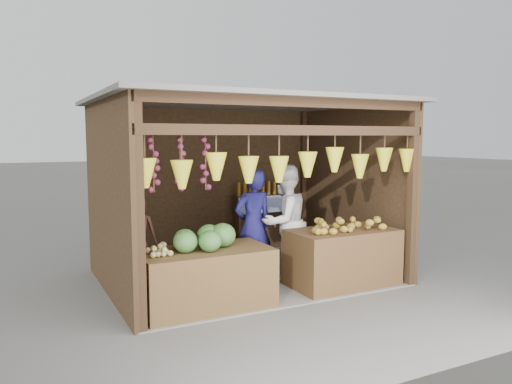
# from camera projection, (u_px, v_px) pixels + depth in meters

# --- Properties ---
(ground) EXTENTS (80.00, 80.00, 0.00)m
(ground) POSITION_uv_depth(u_px,v_px,m) (245.00, 277.00, 7.58)
(ground) COLOR #514F49
(ground) RESTS_ON ground
(stall_structure) EXTENTS (4.30, 3.30, 2.66)m
(stall_structure) POSITION_uv_depth(u_px,v_px,m) (244.00, 168.00, 7.35)
(stall_structure) COLOR slate
(stall_structure) RESTS_ON ground
(back_shelf) EXTENTS (1.25, 0.32, 1.32)m
(back_shelf) POSITION_uv_depth(u_px,v_px,m) (266.00, 206.00, 9.10)
(back_shelf) COLOR #382314
(back_shelf) RESTS_ON ground
(counter_left) EXTENTS (1.62, 0.85, 0.75)m
(counter_left) POSITION_uv_depth(u_px,v_px,m) (205.00, 279.00, 6.16)
(counter_left) COLOR #54361C
(counter_left) RESTS_ON ground
(counter_right) EXTENTS (1.51, 0.85, 0.81)m
(counter_right) POSITION_uv_depth(u_px,v_px,m) (342.00, 258.00, 7.10)
(counter_right) COLOR #493118
(counter_right) RESTS_ON ground
(stool) EXTENTS (0.33, 0.33, 0.31)m
(stool) POSITION_uv_depth(u_px,v_px,m) (139.00, 279.00, 6.94)
(stool) COLOR black
(stool) RESTS_ON ground
(man_standing) EXTENTS (0.62, 0.43, 1.66)m
(man_standing) POSITION_uv_depth(u_px,v_px,m) (253.00, 226.00, 7.27)
(man_standing) COLOR #191654
(man_standing) RESTS_ON ground
(woman_standing) EXTENTS (0.99, 0.87, 1.72)m
(woman_standing) POSITION_uv_depth(u_px,v_px,m) (284.00, 222.00, 7.43)
(woman_standing) COLOR silver
(woman_standing) RESTS_ON ground
(vendor_seated) EXTENTS (0.59, 0.53, 1.02)m
(vendor_seated) POSITION_uv_depth(u_px,v_px,m) (138.00, 232.00, 6.86)
(vendor_seated) COLOR #4E281F
(vendor_seated) RESTS_ON stool
(melon_pile) EXTENTS (1.00, 0.50, 0.32)m
(melon_pile) POSITION_uv_depth(u_px,v_px,m) (202.00, 236.00, 6.11)
(melon_pile) COLOR #1D5215
(melon_pile) RESTS_ON counter_left
(tanfruit_pile) EXTENTS (0.34, 0.40, 0.13)m
(tanfruit_pile) POSITION_uv_depth(u_px,v_px,m) (158.00, 249.00, 5.83)
(tanfruit_pile) COLOR tan
(tanfruit_pile) RESTS_ON counter_left
(mango_pile) EXTENTS (1.40, 0.64, 0.22)m
(mango_pile) POSITION_uv_depth(u_px,v_px,m) (347.00, 222.00, 7.02)
(mango_pile) COLOR #BE6919
(mango_pile) RESTS_ON counter_right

